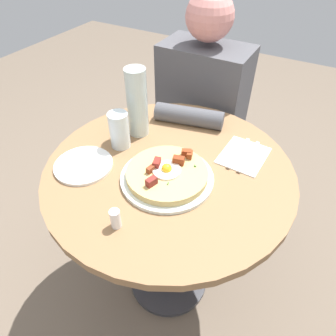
{
  "coord_description": "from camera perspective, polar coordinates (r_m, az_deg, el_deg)",
  "views": [
    {
      "loc": [
        -0.36,
        0.63,
        1.38
      ],
      "look_at": [
        -0.01,
        0.03,
        0.75
      ],
      "focal_mm": 32.3,
      "sensor_mm": 36.0,
      "label": 1
    }
  ],
  "objects": [
    {
      "name": "ground_plane",
      "position": [
        1.56,
        0.12,
        -20.17
      ],
      "size": [
        6.0,
        6.0,
        0.0
      ],
      "primitive_type": "plane",
      "color": "#6B5B4C"
    },
    {
      "name": "dining_table",
      "position": [
        1.1,
        0.16,
        -6.5
      ],
      "size": [
        0.81,
        0.81,
        0.73
      ],
      "color": "olive",
      "rests_on": "ground_plane"
    },
    {
      "name": "person_seated",
      "position": [
        1.53,
        6.02,
        6.93
      ],
      "size": [
        0.39,
        0.48,
        1.14
      ],
      "color": "#2D2D33",
      "rests_on": "ground_plane"
    },
    {
      "name": "pizza_plate",
      "position": [
        0.93,
        -0.18,
        -1.82
      ],
      "size": [
        0.29,
        0.29,
        0.01
      ],
      "primitive_type": "cylinder",
      "color": "silver",
      "rests_on": "dining_table"
    },
    {
      "name": "breakfast_pizza",
      "position": [
        0.92,
        -0.17,
        -0.92
      ],
      "size": [
        0.25,
        0.25,
        0.05
      ],
      "color": "tan",
      "rests_on": "pizza_plate"
    },
    {
      "name": "bread_plate",
      "position": [
        1.01,
        -15.65,
        0.54
      ],
      "size": [
        0.19,
        0.19,
        0.01
      ],
      "primitive_type": "cylinder",
      "color": "white",
      "rests_on": "dining_table"
    },
    {
      "name": "napkin",
      "position": [
        1.05,
        14.06,
        2.33
      ],
      "size": [
        0.15,
        0.18,
        0.0
      ],
      "primitive_type": "cube",
      "rotation": [
        0.0,
        0.0,
        1.53
      ],
      "color": "white",
      "rests_on": "dining_table"
    },
    {
      "name": "fork",
      "position": [
        1.05,
        13.2,
        2.86
      ],
      "size": [
        0.02,
        0.18,
        0.0
      ],
      "primitive_type": "cube",
      "rotation": [
        0.0,
        0.0,
        1.53
      ],
      "color": "silver",
      "rests_on": "napkin"
    },
    {
      "name": "knife",
      "position": [
        1.04,
        15.01,
        2.17
      ],
      "size": [
        0.02,
        0.18,
        0.0
      ],
      "primitive_type": "cube",
      "rotation": [
        0.0,
        0.0,
        1.53
      ],
      "color": "silver",
      "rests_on": "napkin"
    },
    {
      "name": "water_glass",
      "position": [
        1.04,
        -9.17,
        7.08
      ],
      "size": [
        0.07,
        0.07,
        0.13
      ],
      "primitive_type": "cylinder",
      "color": "silver",
      "rests_on": "dining_table"
    },
    {
      "name": "water_bottle",
      "position": [
        1.07,
        -5.84,
        12.12
      ],
      "size": [
        0.07,
        0.07,
        0.25
      ],
      "primitive_type": "cylinder",
      "color": "silver",
      "rests_on": "dining_table"
    },
    {
      "name": "salt_shaker",
      "position": [
        0.81,
        -9.88,
        -9.4
      ],
      "size": [
        0.03,
        0.03,
        0.06
      ],
      "primitive_type": "cylinder",
      "color": "white",
      "rests_on": "dining_table"
    }
  ]
}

